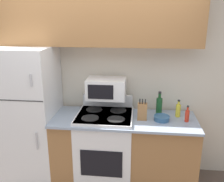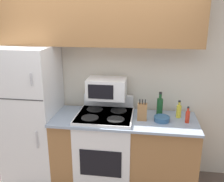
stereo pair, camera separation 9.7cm
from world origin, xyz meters
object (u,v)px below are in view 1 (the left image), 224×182
stove (105,147)px  bottle_hot_sauce (187,115)px  bottle_cooking_spray (178,110)px  bottle_wine_green (159,105)px  refrigerator (30,115)px  microwave (106,88)px  bowl (162,118)px  knife_block (142,111)px

stove → bottle_hot_sauce: bearing=-1.3°
bottle_cooking_spray → bottle_wine_green: (-0.23, 0.06, 0.03)m
stove → bottle_wine_green: bearing=14.9°
refrigerator → bottle_wine_green: (1.66, 0.15, 0.15)m
stove → bottle_wine_green: bottle_wine_green is taller
microwave → bottle_cooking_spray: size_ratio=2.21×
refrigerator → bottle_hot_sauce: bearing=-1.5°
microwave → bottle_cooking_spray: 0.94m
microwave → bowl: (0.70, -0.18, -0.30)m
bottle_hot_sauce → microwave: bearing=170.1°
bottle_cooking_spray → bottle_hot_sauce: bearing=-59.3°
bottle_hot_sauce → bottle_cooking_spray: 0.17m
knife_block → bottle_hot_sauce: (0.53, -0.00, -0.03)m
microwave → knife_block: (0.46, -0.17, -0.22)m
microwave → bottle_cooking_spray: microwave is taller
stove → bottle_hot_sauce: bottle_hot_sauce is taller
refrigerator → microwave: refrigerator is taller
bottle_hot_sauce → bottle_cooking_spray: bearing=120.7°
knife_block → bowl: knife_block is taller
bottle_hot_sauce → bottle_cooking_spray: size_ratio=0.91×
bowl → stove: bearing=177.7°
bottle_hot_sauce → bottle_cooking_spray: (-0.09, 0.14, 0.01)m
refrigerator → stove: size_ratio=1.59×
bottle_hot_sauce → bottle_wine_green: size_ratio=0.67×
refrigerator → bottle_cooking_spray: bearing=2.7°
knife_block → bottle_wine_green: 0.29m
microwave → knife_block: bearing=-20.3°
bowl → microwave: bearing=165.7°
stove → microwave: bearing=89.6°
microwave → bottle_wine_green: size_ratio=1.62×
bowl → bottle_hot_sauce: bearing=0.8°
bowl → bottle_wine_green: size_ratio=0.64×
stove → knife_block: bearing=-2.5°
microwave → stove: bearing=-90.4°
microwave → bottle_hot_sauce: (0.99, -0.17, -0.25)m
bottle_hot_sauce → bottle_wine_green: (-0.32, 0.20, 0.04)m
microwave → bottle_hot_sauce: bearing=-9.9°
refrigerator → bottle_wine_green: size_ratio=5.90×
bowl → bottle_wine_green: (-0.02, 0.21, 0.08)m
knife_block → bottle_hot_sauce: size_ratio=1.32×
stove → bottle_hot_sauce: size_ratio=5.57×
stove → knife_block: knife_block is taller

